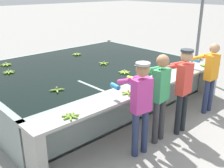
{
  "coord_description": "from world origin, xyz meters",
  "views": [
    {
      "loc": [
        -3.78,
        -2.81,
        2.65
      ],
      "look_at": [
        0.0,
        1.27,
        0.61
      ],
      "focal_mm": 42.0,
      "sensor_mm": 36.0,
      "label": 1
    }
  ],
  "objects_px": {
    "banana_bunch_floating_1": "(77,54)",
    "banana_bunch_floating_3": "(57,90)",
    "worker_3": "(210,72)",
    "banana_bunch_ledge_0": "(205,66)",
    "worker_2": "(182,84)",
    "banana_bunch_floating_2": "(104,63)",
    "worker_1": "(159,91)",
    "banana_bunch_ledge_1": "(70,116)",
    "banana_bunch_floating_4": "(6,65)",
    "banana_bunch_floating_5": "(9,72)",
    "support_post_right": "(200,26)",
    "banana_bunch_ledge_2": "(128,93)",
    "banana_bunch_floating_0": "(124,72)",
    "knife_0": "(205,62)",
    "worker_0": "(140,101)"
  },
  "relations": [
    {
      "from": "banana_bunch_ledge_0",
      "to": "knife_0",
      "type": "distance_m",
      "value": 0.33
    },
    {
      "from": "worker_1",
      "to": "banana_bunch_ledge_0",
      "type": "xyz_separation_m",
      "value": [
        2.34,
        0.4,
        -0.09
      ]
    },
    {
      "from": "worker_3",
      "to": "banana_bunch_ledge_0",
      "type": "distance_m",
      "value": 0.69
    },
    {
      "from": "banana_bunch_floating_5",
      "to": "worker_2",
      "type": "bearing_deg",
      "value": -59.2
    },
    {
      "from": "banana_bunch_floating_5",
      "to": "banana_bunch_floating_4",
      "type": "bearing_deg",
      "value": 72.72
    },
    {
      "from": "banana_bunch_floating_5",
      "to": "banana_bunch_ledge_1",
      "type": "distance_m",
      "value": 2.74
    },
    {
      "from": "banana_bunch_floating_4",
      "to": "banana_bunch_floating_2",
      "type": "bearing_deg",
      "value": -39.96
    },
    {
      "from": "banana_bunch_floating_2",
      "to": "banana_bunch_ledge_0",
      "type": "distance_m",
      "value": 2.48
    },
    {
      "from": "banana_bunch_ledge_0",
      "to": "banana_bunch_ledge_1",
      "type": "bearing_deg",
      "value": 179.98
    },
    {
      "from": "banana_bunch_floating_0",
      "to": "knife_0",
      "type": "distance_m",
      "value": 2.25
    },
    {
      "from": "banana_bunch_floating_0",
      "to": "banana_bunch_floating_1",
      "type": "relative_size",
      "value": 1.0
    },
    {
      "from": "knife_0",
      "to": "banana_bunch_floating_5",
      "type": "bearing_deg",
      "value": 147.28
    },
    {
      "from": "banana_bunch_floating_1",
      "to": "knife_0",
      "type": "relative_size",
      "value": 0.89
    },
    {
      "from": "banana_bunch_floating_3",
      "to": "banana_bunch_ledge_0",
      "type": "xyz_separation_m",
      "value": [
        3.49,
        -1.06,
        0.0
      ]
    },
    {
      "from": "worker_2",
      "to": "banana_bunch_floating_3",
      "type": "distance_m",
      "value": 2.31
    },
    {
      "from": "banana_bunch_floating_5",
      "to": "banana_bunch_ledge_2",
      "type": "height_order",
      "value": "banana_bunch_ledge_2"
    },
    {
      "from": "worker_2",
      "to": "worker_1",
      "type": "bearing_deg",
      "value": 170.06
    },
    {
      "from": "worker_3",
      "to": "banana_bunch_ledge_1",
      "type": "bearing_deg",
      "value": 173.16
    },
    {
      "from": "knife_0",
      "to": "worker_2",
      "type": "bearing_deg",
      "value": -162.29
    },
    {
      "from": "banana_bunch_floating_3",
      "to": "support_post_right",
      "type": "relative_size",
      "value": 0.08
    },
    {
      "from": "banana_bunch_floating_3",
      "to": "support_post_right",
      "type": "distance_m",
      "value": 4.99
    },
    {
      "from": "banana_bunch_ledge_1",
      "to": "banana_bunch_ledge_2",
      "type": "distance_m",
      "value": 1.28
    },
    {
      "from": "banana_bunch_floating_4",
      "to": "banana_bunch_floating_5",
      "type": "relative_size",
      "value": 1.0
    },
    {
      "from": "worker_1",
      "to": "support_post_right",
      "type": "xyz_separation_m",
      "value": [
        3.79,
        1.46,
        0.63
      ]
    },
    {
      "from": "banana_bunch_floating_4",
      "to": "knife_0",
      "type": "height_order",
      "value": "banana_bunch_floating_4"
    },
    {
      "from": "worker_2",
      "to": "banana_bunch_floating_0",
      "type": "bearing_deg",
      "value": 91.05
    },
    {
      "from": "banana_bunch_floating_3",
      "to": "banana_bunch_floating_4",
      "type": "height_order",
      "value": "same"
    },
    {
      "from": "banana_bunch_floating_1",
      "to": "worker_1",
      "type": "bearing_deg",
      "value": -102.06
    },
    {
      "from": "support_post_right",
      "to": "banana_bunch_floating_2",
      "type": "bearing_deg",
      "value": 166.06
    },
    {
      "from": "worker_3",
      "to": "banana_bunch_ledge_1",
      "type": "height_order",
      "value": "worker_3"
    },
    {
      "from": "worker_0",
      "to": "banana_bunch_floating_0",
      "type": "distance_m",
      "value": 1.78
    },
    {
      "from": "banana_bunch_floating_1",
      "to": "banana_bunch_floating_3",
      "type": "bearing_deg",
      "value": -133.23
    },
    {
      "from": "worker_0",
      "to": "knife_0",
      "type": "relative_size",
      "value": 5.05
    },
    {
      "from": "banana_bunch_floating_2",
      "to": "worker_2",
      "type": "bearing_deg",
      "value": -92.84
    },
    {
      "from": "banana_bunch_ledge_0",
      "to": "worker_1",
      "type": "bearing_deg",
      "value": -170.32
    },
    {
      "from": "banana_bunch_ledge_1",
      "to": "worker_2",
      "type": "bearing_deg",
      "value": -13.18
    },
    {
      "from": "banana_bunch_floating_1",
      "to": "banana_bunch_floating_2",
      "type": "bearing_deg",
      "value": -92.91
    },
    {
      "from": "banana_bunch_floating_1",
      "to": "support_post_right",
      "type": "height_order",
      "value": "support_post_right"
    },
    {
      "from": "banana_bunch_floating_2",
      "to": "support_post_right",
      "type": "height_order",
      "value": "support_post_right"
    },
    {
      "from": "worker_0",
      "to": "banana_bunch_floating_1",
      "type": "xyz_separation_m",
      "value": [
        1.28,
        3.51,
        -0.09
      ]
    },
    {
      "from": "banana_bunch_floating_1",
      "to": "banana_bunch_ledge_2",
      "type": "height_order",
      "value": "banana_bunch_ledge_2"
    },
    {
      "from": "worker_1",
      "to": "banana_bunch_ledge_1",
      "type": "height_order",
      "value": "worker_1"
    },
    {
      "from": "worker_1",
      "to": "knife_0",
      "type": "height_order",
      "value": "worker_1"
    },
    {
      "from": "banana_bunch_floating_0",
      "to": "banana_bunch_floating_4",
      "type": "relative_size",
      "value": 1.0
    },
    {
      "from": "worker_2",
      "to": "banana_bunch_ledge_2",
      "type": "distance_m",
      "value": 1.02
    },
    {
      "from": "worker_1",
      "to": "worker_2",
      "type": "distance_m",
      "value": 0.57
    },
    {
      "from": "worker_3",
      "to": "support_post_right",
      "type": "distance_m",
      "value": 2.57
    },
    {
      "from": "worker_2",
      "to": "knife_0",
      "type": "height_order",
      "value": "worker_2"
    },
    {
      "from": "banana_bunch_floating_3",
      "to": "banana_bunch_floating_2",
      "type": "bearing_deg",
      "value": 23.03
    },
    {
      "from": "banana_bunch_floating_1",
      "to": "banana_bunch_ledge_1",
      "type": "distance_m",
      "value": 3.84
    }
  ]
}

